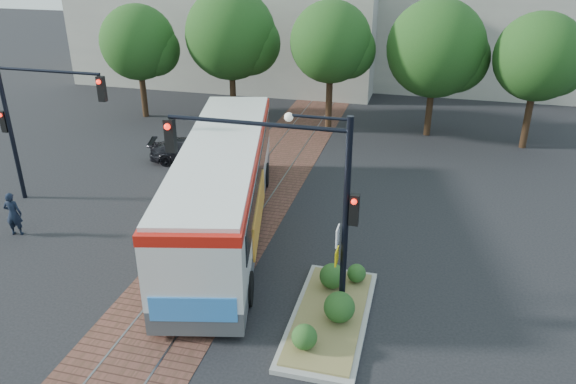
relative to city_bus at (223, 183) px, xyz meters
name	(u,v)px	position (x,y,z in m)	size (l,w,h in m)	color
ground	(192,279)	(0.13, -3.48, -1.95)	(120.00, 120.00, 0.00)	black
trackbed	(233,223)	(0.13, 0.52, -1.95)	(3.60, 40.00, 0.02)	brown
tree_row	(327,44)	(1.34, 12.93, 2.90)	(26.40, 5.60, 7.67)	#382314
warehouses	(335,28)	(-0.40, 25.26, 1.86)	(40.00, 13.00, 8.00)	#ADA899
city_bus	(223,183)	(0.00, 0.00, 0.00)	(5.70, 13.36, 3.51)	#4A4A4C
traffic_island	(331,309)	(4.95, -4.38, -1.62)	(2.20, 5.20, 1.13)	gray
signal_pole_main	(302,186)	(3.99, -4.29, 2.20)	(5.49, 0.46, 6.00)	black
signal_pole_left	(30,113)	(-8.24, 0.51, 1.91)	(4.99, 0.34, 6.00)	black
officer	(13,214)	(-7.49, -2.34, -1.09)	(0.63, 0.41, 1.72)	black
parked_car	(190,150)	(-4.14, 6.24, -1.38)	(1.60, 3.94, 1.14)	black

